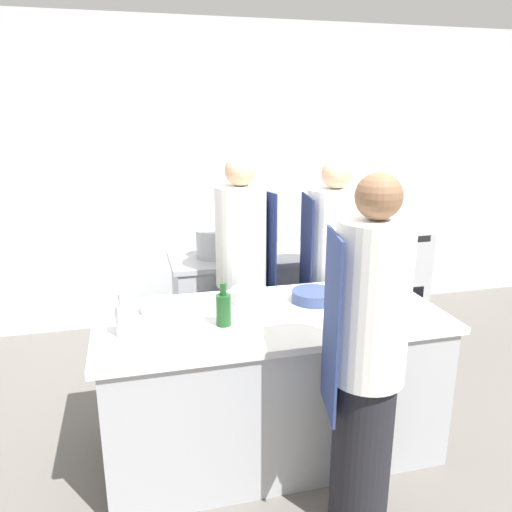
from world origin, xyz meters
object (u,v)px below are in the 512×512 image
Objects in this scene: oven_range at (377,273)px; bowl_wooden_salad at (365,281)px; chef_at_stove at (242,275)px; bottle_olive_oil at (389,287)px; bottle_cooking_oil at (124,319)px; bowl_prep_small at (313,296)px; bowl_ceramic_blue at (161,307)px; bottle_vinegar at (373,301)px; stockpot at (212,244)px; bottle_wine at (224,309)px; chef_at_prep_near at (366,363)px; chef_at_pass_far at (331,276)px; bowl_mixing_large at (249,295)px.

bowl_wooden_salad is at bearing -121.01° from oven_range.
bowl_wooden_salad is at bearing 41.42° from chef_at_stove.
bottle_olive_oil is 1.59m from bottle_cooking_oil.
bowl_prep_small is 0.92m from bowl_ceramic_blue.
bottle_olive_oil reaches higher than bottle_vinegar.
bottle_vinegar is at bearing -139.06° from bottle_olive_oil.
bowl_prep_small is at bearing 10.21° from chef_at_stove.
stockpot is (-0.87, 0.95, 0.07)m from bowl_wooden_salad.
bottle_wine is at bearing -136.33° from oven_range.
chef_at_prep_near is 0.88m from bottle_olive_oil.
chef_at_stove is 7.26× the size of bowl_ceramic_blue.
bottle_wine is (-0.95, -0.76, 0.14)m from chef_at_pass_far.
bowl_mixing_large is 0.93× the size of stockpot.
bowl_wooden_salad is at bearing 3.96° from bowl_mixing_large.
chef_at_prep_near is at bearing -47.05° from bottle_wine.
bottle_olive_oil is at bearing -162.51° from chef_at_pass_far.
bowl_wooden_salad is at bearing -47.45° from stockpot.
bottle_olive_oil is 0.47m from bowl_prep_small.
stockpot is at bearing 127.02° from bottle_olive_oil.
bowl_ceramic_blue is (-2.20, -1.52, 0.45)m from oven_range.
stockpot is (-0.90, 1.20, 0.03)m from bottle_olive_oil.
bottle_olive_oil is (0.11, -0.64, 0.13)m from chef_at_pass_far.
chef_at_pass_far reaches higher than bowl_ceramic_blue.
bowl_ceramic_blue is (-0.54, -0.04, -0.01)m from bowl_mixing_large.
stockpot is at bearing 117.20° from bottle_vinegar.
bowl_ceramic_blue is at bearing 118.58° from chef_at_pass_far.
chef_at_prep_near is 1.24m from bottle_cooking_oil.
chef_at_stove is 7.11× the size of bottle_wine.
bowl_ceramic_blue is (0.21, 0.28, -0.06)m from bottle_cooking_oil.
bowl_mixing_large is (-0.73, -0.44, 0.08)m from chef_at_pass_far.
bottle_cooking_oil is 0.36m from bowl_ceramic_blue.
bottle_olive_oil is at bearing -116.09° from oven_range.
chef_at_pass_far is 7.23× the size of bottle_cooking_oil.
chef_at_prep_near is at bearing -28.78° from bottle_cooking_oil.
stockpot is (-0.14, 0.45, 0.13)m from chef_at_stove.
bottle_wine reaches higher than bowl_prep_small.
chef_at_prep_near is at bearing -119.38° from bottle_vinegar.
bottle_olive_oil is 0.89× the size of bottle_wine.
chef_at_pass_far is 0.40m from bowl_wooden_salad.
bottle_olive_oil is (-0.82, -1.68, 0.51)m from oven_range.
bowl_wooden_salad is (-0.86, -1.43, 0.47)m from oven_range.
bottle_vinegar reaches higher than bowl_prep_small.
bottle_wine is 1.02× the size of bowl_ceramic_blue.
bowl_prep_small is at bearing -68.31° from stockpot.
bottle_wine is 1.09m from bowl_wooden_salad.
chef_at_prep_near is 7.43× the size of bowl_ceramic_blue.
bottle_vinegar is 0.38m from bowl_prep_small.
bowl_ceramic_blue is (-1.38, 0.16, -0.05)m from bottle_olive_oil.
bottle_wine is 1.04× the size of bottle_cooking_oil.
bowl_mixing_large is at bearing 166.85° from bottle_olive_oil.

